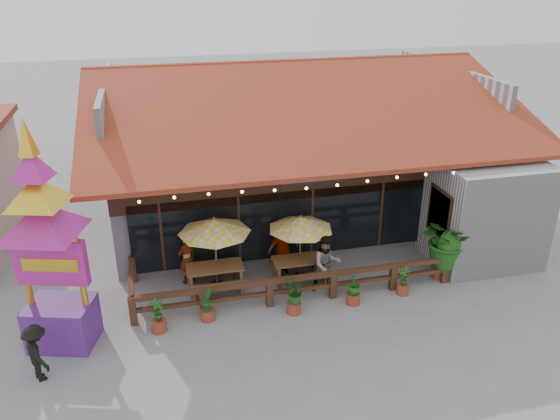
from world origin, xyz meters
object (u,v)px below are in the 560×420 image
object	(u,v)px
umbrella_left	(214,226)
umbrella_right	(301,223)
picnic_table_right	(299,266)
thai_sign_tower	(43,224)
picnic_table_left	(215,274)
pedestrian	(37,353)
tropical_plant	(445,240)

from	to	relation	value
umbrella_left	umbrella_right	distance (m)	2.73
picnic_table_right	thai_sign_tower	distance (m)	7.84
thai_sign_tower	umbrella_right	bearing A→B (deg)	14.30
umbrella_left	thai_sign_tower	world-z (taller)	thai_sign_tower
picnic_table_left	pedestrian	xyz separation A→B (m)	(-4.76, -3.06, 0.21)
umbrella_left	thai_sign_tower	size ratio (longest dim) A/B	0.36
umbrella_right	picnic_table_right	world-z (taller)	umbrella_right
picnic_table_right	tropical_plant	world-z (taller)	tropical_plant
umbrella_right	thai_sign_tower	world-z (taller)	thai_sign_tower
umbrella_right	thai_sign_tower	distance (m)	7.56
picnic_table_left	umbrella_right	bearing A→B (deg)	2.83
picnic_table_right	thai_sign_tower	xyz separation A→B (m)	(-7.06, -1.58, 3.03)
umbrella_left	tropical_plant	distance (m)	7.41
umbrella_left	pedestrian	bearing A→B (deg)	-145.71
umbrella_left	picnic_table_right	world-z (taller)	umbrella_left
umbrella_right	thai_sign_tower	bearing A→B (deg)	-165.70
picnic_table_right	pedestrian	distance (m)	8.03
picnic_table_left	thai_sign_tower	xyz separation A→B (m)	(-4.34, -1.68, 3.01)
picnic_table_right	thai_sign_tower	bearing A→B (deg)	-167.40
picnic_table_left	thai_sign_tower	size ratio (longest dim) A/B	0.26
picnic_table_left	pedestrian	distance (m)	5.66
umbrella_right	pedestrian	bearing A→B (deg)	-157.09
umbrella_right	picnic_table_left	xyz separation A→B (m)	(-2.81, -0.14, -1.38)
thai_sign_tower	tropical_plant	bearing A→B (deg)	3.57
umbrella_left	pedestrian	size ratio (longest dim) A/B	1.57
picnic_table_right	tropical_plant	size ratio (longest dim) A/B	0.72
umbrella_right	picnic_table_right	xyz separation A→B (m)	(-0.10, -0.25, -1.40)
umbrella_left	pedestrian	xyz separation A→B (m)	(-4.84, -3.30, -1.33)
picnic_table_right	pedestrian	size ratio (longest dim) A/B	1.09
tropical_plant	pedestrian	xyz separation A→B (m)	(-12.12, -2.10, -0.57)
umbrella_left	umbrella_right	world-z (taller)	umbrella_left
pedestrian	thai_sign_tower	bearing A→B (deg)	-46.75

